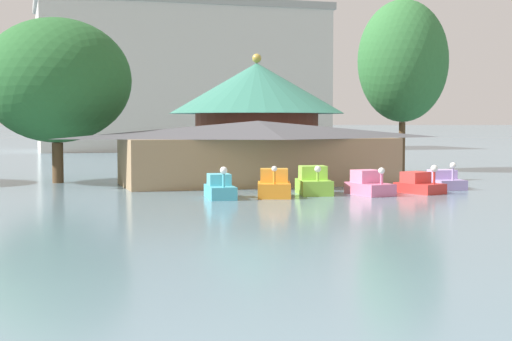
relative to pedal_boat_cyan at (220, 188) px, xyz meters
name	(u,v)px	position (x,y,z in m)	size (l,w,h in m)	color
pedal_boat_cyan	(220,188)	(0.00, 0.00, 0.00)	(1.56, 2.94, 1.70)	#4CB7CC
pedal_boat_orange	(274,186)	(2.85, -0.25, 0.08)	(2.34, 2.83, 1.69)	orange
pedal_boat_lime	(314,183)	(5.41, 0.67, 0.10)	(2.13, 2.99, 1.62)	#8CCC3F
pedal_boat_pink	(369,185)	(8.18, -0.46, 0.02)	(1.94, 2.94, 1.54)	pink
pedal_boat_red	(419,185)	(11.26, -0.29, -0.04)	(2.30, 2.92, 1.60)	red
pedal_boat_lavender	(444,181)	(14.04, 1.78, -0.06)	(1.84, 2.76, 1.61)	#B299D8
boathouse	(258,151)	(4.51, 8.05, 1.59)	(18.15, 7.32, 4.00)	#9E7F5B
green_roof_pavilion	(257,109)	(7.55, 18.37, 4.43)	(13.33, 13.33, 9.10)	brown
shoreline_tree_mid	(57,81)	(-7.50, 12.93, 6.07)	(9.54, 9.54, 10.56)	brown
shoreline_tree_right	(403,61)	(19.36, 17.44, 8.23)	(7.14, 7.14, 13.58)	brown
background_building_block	(182,77)	(12.34, 70.68, 9.70)	(40.01, 16.68, 20.37)	beige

